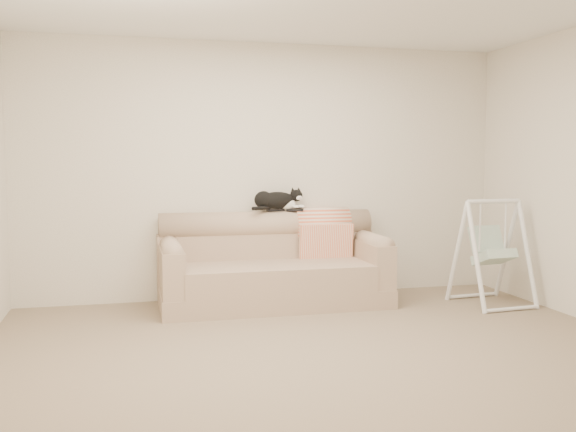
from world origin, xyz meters
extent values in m
plane|color=#7A6350|center=(0.00, 0.00, 0.00)|extent=(5.00, 5.00, 0.00)
cube|color=beige|center=(0.00, 2.00, 1.30)|extent=(5.00, 0.04, 2.60)
cube|color=beige|center=(0.00, -2.00, 1.30)|extent=(5.00, 0.04, 2.60)
cube|color=tan|center=(-0.03, 1.53, 0.09)|extent=(2.20, 0.90, 0.18)
cube|color=tan|center=(-0.03, 1.42, 0.30)|extent=(1.80, 0.68, 0.24)
cube|color=tan|center=(-0.03, 1.87, 0.43)|extent=(2.20, 0.22, 0.50)
cylinder|color=tan|center=(-0.03, 1.87, 0.76)|extent=(2.16, 0.28, 0.28)
cube|color=tan|center=(-1.02, 1.53, 0.39)|extent=(0.20, 0.88, 0.42)
cylinder|color=tan|center=(-1.02, 1.53, 0.60)|extent=(0.18, 0.84, 0.18)
cube|color=tan|center=(0.96, 1.53, 0.39)|extent=(0.20, 0.88, 0.42)
cylinder|color=tan|center=(0.96, 1.53, 0.60)|extent=(0.18, 0.84, 0.18)
cube|color=black|center=(0.06, 1.85, 0.91)|extent=(0.19, 0.08, 0.02)
cube|color=gray|center=(0.06, 1.85, 0.92)|extent=(0.11, 0.05, 0.01)
cube|color=black|center=(0.25, 1.82, 0.91)|extent=(0.18, 0.10, 0.02)
ellipsoid|color=black|center=(0.07, 1.86, 1.01)|extent=(0.44, 0.28, 0.17)
ellipsoid|color=black|center=(-0.07, 1.84, 1.02)|extent=(0.23, 0.21, 0.17)
ellipsoid|color=white|center=(0.19, 1.86, 0.97)|extent=(0.18, 0.14, 0.12)
ellipsoid|color=black|center=(0.28, 1.87, 1.05)|extent=(0.15, 0.16, 0.12)
ellipsoid|color=white|center=(0.29, 1.82, 1.03)|extent=(0.08, 0.07, 0.05)
sphere|color=#BF7272|center=(0.30, 1.80, 1.03)|extent=(0.01, 0.01, 0.01)
cone|color=black|center=(0.24, 1.87, 1.11)|extent=(0.07, 0.08, 0.06)
cone|color=black|center=(0.31, 1.89, 1.11)|extent=(0.05, 0.06, 0.06)
sphere|color=#9E691B|center=(0.27, 1.82, 1.06)|extent=(0.02, 0.02, 0.02)
sphere|color=#9E691B|center=(0.31, 1.83, 1.06)|extent=(0.02, 0.02, 0.02)
ellipsoid|color=white|center=(0.26, 1.83, 0.94)|extent=(0.09, 0.11, 0.04)
ellipsoid|color=white|center=(0.32, 1.84, 0.94)|extent=(0.09, 0.11, 0.04)
cylinder|color=black|center=(-0.11, 1.75, 0.94)|extent=(0.21, 0.15, 0.04)
cylinder|color=#E86038|center=(0.55, 1.87, 0.76)|extent=(0.56, 0.33, 0.33)
cube|color=#E86038|center=(0.55, 1.70, 0.56)|extent=(0.56, 0.09, 0.42)
cylinder|color=white|center=(1.77, 0.89, 0.51)|extent=(0.07, 0.36, 1.03)
cylinder|color=white|center=(1.74, 1.20, 0.51)|extent=(0.07, 0.36, 1.03)
cylinder|color=white|center=(2.35, 0.93, 0.51)|extent=(0.07, 0.36, 1.03)
cylinder|color=white|center=(2.33, 1.25, 0.51)|extent=(0.07, 0.36, 1.03)
cylinder|color=white|center=(2.05, 1.07, 1.02)|extent=(0.59, 0.09, 0.05)
cylinder|color=white|center=(2.07, 0.75, 0.02)|extent=(0.59, 0.08, 0.04)
cylinder|color=white|center=(2.02, 1.38, 0.02)|extent=(0.59, 0.08, 0.04)
cube|color=white|center=(2.05, 1.03, 0.47)|extent=(0.36, 0.33, 0.19)
cube|color=white|center=(2.04, 1.17, 0.63)|extent=(0.35, 0.18, 0.27)
cylinder|color=white|center=(1.90, 1.06, 0.77)|extent=(0.02, 0.02, 0.48)
cylinder|color=white|center=(2.20, 1.08, 0.77)|extent=(0.02, 0.02, 0.48)
camera|label=1|loc=(-1.40, -4.47, 1.41)|focal=40.00mm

